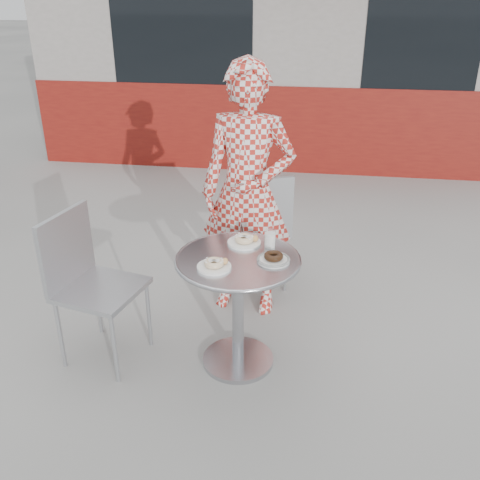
# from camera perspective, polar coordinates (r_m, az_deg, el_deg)

# --- Properties ---
(ground) EXTENTS (60.00, 60.00, 0.00)m
(ground) POSITION_cam_1_polar(r_m,az_deg,el_deg) (3.29, 0.16, -12.70)
(ground) COLOR #A4A19C
(ground) RESTS_ON ground
(storefront) EXTENTS (6.02, 4.55, 3.00)m
(storefront) POSITION_cam_1_polar(r_m,az_deg,el_deg) (8.14, 6.24, 21.67)
(storefront) COLOR gray
(storefront) RESTS_ON ground
(bistro_table) EXTENTS (0.69, 0.69, 0.70)m
(bistro_table) POSITION_cam_1_polar(r_m,az_deg,el_deg) (2.98, -0.22, -4.84)
(bistro_table) COLOR silver
(bistro_table) RESTS_ON ground
(chair_far) EXTENTS (0.54, 0.55, 0.89)m
(chair_far) POSITION_cam_1_polar(r_m,az_deg,el_deg) (3.94, 1.67, -1.02)
(chair_far) COLOR #AFB1B7
(chair_far) RESTS_ON ground
(chair_left) EXTENTS (0.52, 0.52, 0.91)m
(chair_left) POSITION_cam_1_polar(r_m,az_deg,el_deg) (3.28, -14.44, -7.84)
(chair_left) COLOR #AFB1B7
(chair_left) RESTS_ON ground
(seated_person) EXTENTS (0.65, 0.46, 1.67)m
(seated_person) POSITION_cam_1_polar(r_m,az_deg,el_deg) (3.43, 0.83, 5.03)
(seated_person) COLOR #AA221A
(seated_person) RESTS_ON ground
(plate_far) EXTENTS (0.19, 0.19, 0.05)m
(plate_far) POSITION_cam_1_polar(r_m,az_deg,el_deg) (3.05, 0.52, -0.04)
(plate_far) COLOR white
(plate_far) RESTS_ON bistro_table
(plate_near) EXTENTS (0.18, 0.18, 0.05)m
(plate_near) POSITION_cam_1_polar(r_m,az_deg,el_deg) (2.80, -2.72, -2.63)
(plate_near) COLOR white
(plate_near) RESTS_ON bistro_table
(plate_checker) EXTENTS (0.18, 0.18, 0.05)m
(plate_checker) POSITION_cam_1_polar(r_m,az_deg,el_deg) (2.87, 3.59, -1.98)
(plate_checker) COLOR white
(plate_checker) RESTS_ON bistro_table
(milk_cup) EXTENTS (0.06, 0.06, 0.10)m
(milk_cup) POSITION_cam_1_polar(r_m,az_deg,el_deg) (3.01, 3.21, 0.10)
(milk_cup) COLOR white
(milk_cup) RESTS_ON bistro_table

